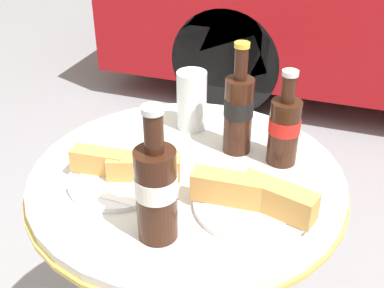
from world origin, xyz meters
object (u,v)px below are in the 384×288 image
object	(u,v)px
lunch_plate_near	(253,199)
lunch_plate_far	(122,172)
cola_bottle_left	(156,189)
cola_bottle_center	(238,111)
drinking_glass	(192,103)
cola_bottle_right	(284,128)
bistro_table	(187,237)

from	to	relation	value
lunch_plate_near	lunch_plate_far	bearing A→B (deg)	179.33
cola_bottle_left	cola_bottle_center	distance (m)	0.32
cola_bottle_center	lunch_plate_far	bearing A→B (deg)	-134.30
drinking_glass	lunch_plate_far	size ratio (longest dim) A/B	0.62
cola_bottle_right	drinking_glass	bearing A→B (deg)	161.14
cola_bottle_right	lunch_plate_near	size ratio (longest dim) A/B	0.89
cola_bottle_right	drinking_glass	xyz separation A→B (m)	(-0.23, 0.08, -0.02)
bistro_table	lunch_plate_far	size ratio (longest dim) A/B	3.35
drinking_glass	lunch_plate_far	bearing A→B (deg)	-102.60
bistro_table	cola_bottle_left	xyz separation A→B (m)	(0.02, -0.20, 0.28)
cola_bottle_left	lunch_plate_near	xyz separation A→B (m)	(0.14, 0.12, -0.07)
bistro_table	cola_bottle_right	xyz separation A→B (m)	(0.18, 0.11, 0.26)
cola_bottle_right	cola_bottle_center	bearing A→B (deg)	172.86
cola_bottle_left	cola_bottle_center	bearing A→B (deg)	79.93
cola_bottle_center	drinking_glass	bearing A→B (deg)	152.87
cola_bottle_left	lunch_plate_far	bearing A→B (deg)	136.19
cola_bottle_center	drinking_glass	xyz separation A→B (m)	(-0.13, 0.07, -0.03)
cola_bottle_center	lunch_plate_near	size ratio (longest dim) A/B	1.06
bistro_table	drinking_glass	size ratio (longest dim) A/B	5.37
bistro_table	cola_bottle_left	world-z (taller)	cola_bottle_left
cola_bottle_center	lunch_plate_near	world-z (taller)	cola_bottle_center
cola_bottle_right	drinking_glass	world-z (taller)	cola_bottle_right
cola_bottle_left	lunch_plate_near	world-z (taller)	cola_bottle_left
drinking_glass	bistro_table	bearing A→B (deg)	-73.66
cola_bottle_left	lunch_plate_far	world-z (taller)	cola_bottle_left
bistro_table	lunch_plate_far	bearing A→B (deg)	-147.66
bistro_table	lunch_plate_near	xyz separation A→B (m)	(0.16, -0.07, 0.21)
bistro_table	drinking_glass	xyz separation A→B (m)	(-0.05, 0.19, 0.25)
drinking_glass	lunch_plate_near	xyz separation A→B (m)	(0.21, -0.26, -0.04)
bistro_table	lunch_plate_near	size ratio (longest dim) A/B	3.25
cola_bottle_right	lunch_plate_far	size ratio (longest dim) A/B	0.92
drinking_glass	lunch_plate_far	world-z (taller)	drinking_glass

